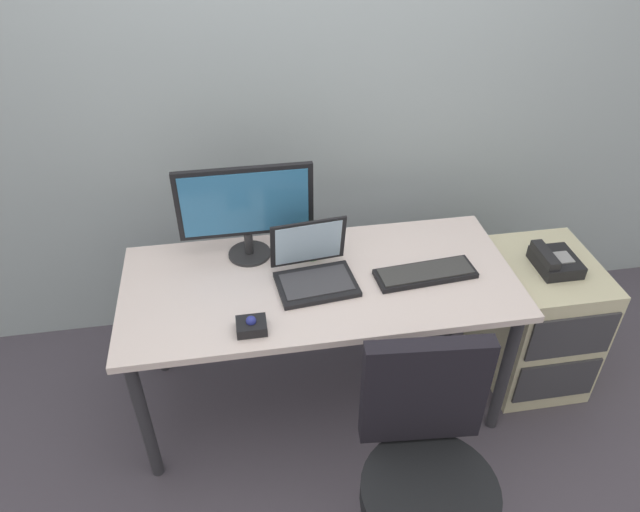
{
  "coord_description": "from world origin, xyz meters",
  "views": [
    {
      "loc": [
        -0.3,
        -1.81,
        2.19
      ],
      "look_at": [
        0.0,
        0.0,
        0.82
      ],
      "focal_mm": 32.82,
      "sensor_mm": 36.0,
      "label": 1
    }
  ],
  "objects_px": {
    "desk_phone": "(554,261)",
    "keyboard": "(425,273)",
    "office_chair": "(424,485)",
    "trackball_mouse": "(251,325)",
    "laptop": "(313,269)",
    "monitor_main": "(246,207)",
    "file_cabinet": "(536,320)",
    "coffee_mug": "(312,245)"
  },
  "relations": [
    {
      "from": "desk_phone",
      "to": "keyboard",
      "type": "xyz_separation_m",
      "value": [
        -0.59,
        -0.03,
        0.04
      ]
    },
    {
      "from": "desk_phone",
      "to": "office_chair",
      "type": "height_order",
      "value": "office_chair"
    },
    {
      "from": "desk_phone",
      "to": "trackball_mouse",
      "type": "xyz_separation_m",
      "value": [
        -1.31,
        -0.24,
        0.05
      ]
    },
    {
      "from": "desk_phone",
      "to": "keyboard",
      "type": "bearing_deg",
      "value": -176.72
    },
    {
      "from": "laptop",
      "to": "monitor_main",
      "type": "bearing_deg",
      "value": 139.61
    },
    {
      "from": "office_chair",
      "to": "trackball_mouse",
      "type": "distance_m",
      "value": 0.8
    },
    {
      "from": "keyboard",
      "to": "file_cabinet",
      "type": "bearing_deg",
      "value": 4.8
    },
    {
      "from": "file_cabinet",
      "to": "desk_phone",
      "type": "xyz_separation_m",
      "value": [
        -0.01,
        -0.02,
        0.36
      ]
    },
    {
      "from": "file_cabinet",
      "to": "office_chair",
      "type": "bearing_deg",
      "value": -135.43
    },
    {
      "from": "file_cabinet",
      "to": "trackball_mouse",
      "type": "xyz_separation_m",
      "value": [
        -1.32,
        -0.25,
        0.4
      ]
    },
    {
      "from": "desk_phone",
      "to": "office_chair",
      "type": "distance_m",
      "value": 1.14
    },
    {
      "from": "trackball_mouse",
      "to": "keyboard",
      "type": "bearing_deg",
      "value": 15.66
    },
    {
      "from": "monitor_main",
      "to": "coffee_mug",
      "type": "xyz_separation_m",
      "value": [
        0.26,
        -0.05,
        -0.18
      ]
    },
    {
      "from": "trackball_mouse",
      "to": "monitor_main",
      "type": "bearing_deg",
      "value": 87.04
    },
    {
      "from": "office_chair",
      "to": "keyboard",
      "type": "xyz_separation_m",
      "value": [
        0.21,
        0.75,
        0.28
      ]
    },
    {
      "from": "trackball_mouse",
      "to": "coffee_mug",
      "type": "bearing_deg",
      "value": 55.21
    },
    {
      "from": "file_cabinet",
      "to": "laptop",
      "type": "height_order",
      "value": "laptop"
    },
    {
      "from": "trackball_mouse",
      "to": "coffee_mug",
      "type": "distance_m",
      "value": 0.5
    },
    {
      "from": "desk_phone",
      "to": "coffee_mug",
      "type": "xyz_separation_m",
      "value": [
        -1.02,
        0.18,
        0.08
      ]
    },
    {
      "from": "file_cabinet",
      "to": "laptop",
      "type": "relative_size",
      "value": 1.92
    },
    {
      "from": "laptop",
      "to": "keyboard",
      "type": "bearing_deg",
      "value": -6.68
    },
    {
      "from": "desk_phone",
      "to": "laptop",
      "type": "bearing_deg",
      "value": 178.94
    },
    {
      "from": "office_chair",
      "to": "coffee_mug",
      "type": "bearing_deg",
      "value": 103.09
    },
    {
      "from": "laptop",
      "to": "trackball_mouse",
      "type": "height_order",
      "value": "laptop"
    },
    {
      "from": "monitor_main",
      "to": "coffee_mug",
      "type": "height_order",
      "value": "monitor_main"
    },
    {
      "from": "desk_phone",
      "to": "coffee_mug",
      "type": "relative_size",
      "value": 1.72
    },
    {
      "from": "keyboard",
      "to": "desk_phone",
      "type": "bearing_deg",
      "value": 3.28
    },
    {
      "from": "desk_phone",
      "to": "monitor_main",
      "type": "distance_m",
      "value": 1.33
    },
    {
      "from": "office_chair",
      "to": "monitor_main",
      "type": "bearing_deg",
      "value": 115.66
    },
    {
      "from": "file_cabinet",
      "to": "keyboard",
      "type": "height_order",
      "value": "keyboard"
    },
    {
      "from": "monitor_main",
      "to": "trackball_mouse",
      "type": "relative_size",
      "value": 5.02
    },
    {
      "from": "desk_phone",
      "to": "monitor_main",
      "type": "bearing_deg",
      "value": 170.0
    },
    {
      "from": "desk_phone",
      "to": "trackball_mouse",
      "type": "distance_m",
      "value": 1.33
    },
    {
      "from": "monitor_main",
      "to": "trackball_mouse",
      "type": "bearing_deg",
      "value": -92.96
    },
    {
      "from": "coffee_mug",
      "to": "monitor_main",
      "type": "bearing_deg",
      "value": 168.97
    },
    {
      "from": "file_cabinet",
      "to": "laptop",
      "type": "bearing_deg",
      "value": 179.85
    },
    {
      "from": "desk_phone",
      "to": "coffee_mug",
      "type": "distance_m",
      "value": 1.04
    },
    {
      "from": "monitor_main",
      "to": "coffee_mug",
      "type": "relative_size",
      "value": 4.75
    },
    {
      "from": "file_cabinet",
      "to": "keyboard",
      "type": "distance_m",
      "value": 0.72
    },
    {
      "from": "coffee_mug",
      "to": "office_chair",
      "type": "bearing_deg",
      "value": -76.91
    },
    {
      "from": "office_chair",
      "to": "monitor_main",
      "type": "relative_size",
      "value": 1.72
    },
    {
      "from": "keyboard",
      "to": "trackball_mouse",
      "type": "height_order",
      "value": "trackball_mouse"
    }
  ]
}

